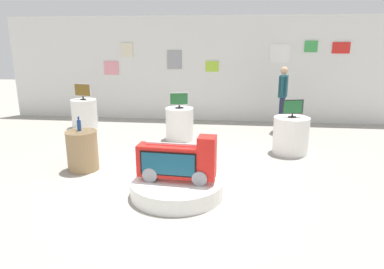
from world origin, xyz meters
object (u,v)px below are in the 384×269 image
tv_on_left_rear (82,91)px  shopper_browsing_near_truck (283,94)px  display_pedestal_left_rear (84,114)px  display_pedestal_center_rear (180,124)px  side_table_round (82,150)px  novelty_firetruck_tv (178,162)px  display_pedestal_right_rear (291,135)px  main_display_pedestal (177,188)px  tv_on_right_rear (293,108)px  tv_on_center_rear (179,100)px  bottle_on_side_table (79,125)px

tv_on_left_rear → shopper_browsing_near_truck: shopper_browsing_near_truck is taller
display_pedestal_left_rear → display_pedestal_center_rear: same height
tv_on_left_rear → side_table_round: bearing=-67.3°
novelty_firetruck_tv → shopper_browsing_near_truck: (2.14, 4.33, 0.46)m
display_pedestal_right_rear → main_display_pedestal: bearing=-131.2°
shopper_browsing_near_truck → tv_on_right_rear: bearing=-91.3°
display_pedestal_center_rear → shopper_browsing_near_truck: (2.60, 1.14, 0.62)m
display_pedestal_center_rear → side_table_round: 2.72m
novelty_firetruck_tv → tv_on_right_rear: (2.09, 2.42, 0.44)m
novelty_firetruck_tv → tv_on_left_rear: (-3.30, 4.10, 0.49)m
display_pedestal_left_rear → display_pedestal_center_rear: size_ratio=1.00×
main_display_pedestal → display_pedestal_left_rear: 5.25m
tv_on_left_rear → tv_on_right_rear: tv_on_left_rear is taller
tv_on_center_rear → shopper_browsing_near_truck: size_ratio=0.26×
tv_on_center_rear → shopper_browsing_near_truck: 2.84m
display_pedestal_left_rear → shopper_browsing_near_truck: shopper_browsing_near_truck is taller
tv_on_center_rear → tv_on_left_rear: bearing=162.0°
main_display_pedestal → novelty_firetruck_tv: bearing=-20.2°
side_table_round → main_display_pedestal: bearing=-25.1°
side_table_round → shopper_browsing_near_truck: shopper_browsing_near_truck is taller
bottle_on_side_table → display_pedestal_right_rear: bearing=19.9°
bottle_on_side_table → main_display_pedestal: bearing=-25.3°
shopper_browsing_near_truck → main_display_pedestal: bearing=-116.6°
display_pedestal_right_rear → bottle_on_side_table: (-4.09, -1.48, 0.47)m
tv_on_right_rear → tv_on_center_rear: bearing=163.4°
novelty_firetruck_tv → side_table_round: bearing=155.0°
tv_on_right_rear → shopper_browsing_near_truck: (0.04, 1.91, 0.01)m
display_pedestal_left_rear → tv_on_center_rear: tv_on_center_rear is taller
tv_on_center_rear → shopper_browsing_near_truck: (2.60, 1.15, 0.02)m
tv_on_center_rear → side_table_round: bearing=-123.6°
tv_on_left_rear → shopper_browsing_near_truck: size_ratio=0.30×
novelty_firetruck_tv → shopper_browsing_near_truck: bearing=63.7°
main_display_pedestal → novelty_firetruck_tv: 0.43m
display_pedestal_center_rear → tv_on_center_rear: (-0.00, -0.00, 0.60)m
novelty_firetruck_tv → tv_on_center_rear: (-0.46, 3.18, 0.44)m
side_table_round → bottle_on_side_table: bottle_on_side_table is taller
novelty_firetruck_tv → shopper_browsing_near_truck: size_ratio=0.72×
tv_on_center_rear → side_table_round: 2.79m
bottle_on_side_table → shopper_browsing_near_truck: bearing=39.3°
tv_on_right_rear → main_display_pedestal: bearing=-131.3°
main_display_pedestal → tv_on_center_rear: tv_on_center_rear is taller
side_table_round → tv_on_center_rear: bearing=56.4°
tv_on_center_rear → display_pedestal_right_rear: tv_on_center_rear is taller
tv_on_right_rear → side_table_round: tv_on_right_rear is taller
display_pedestal_left_rear → bottle_on_side_table: bottle_on_side_table is taller
display_pedestal_left_rear → display_pedestal_right_rear: (5.39, -1.68, 0.00)m
tv_on_left_rear → bottle_on_side_table: bearing=-67.6°
display_pedestal_right_rear → shopper_browsing_near_truck: (0.04, 1.90, 0.62)m
novelty_firetruck_tv → tv_on_left_rear: tv_on_left_rear is taller
display_pedestal_right_rear → tv_on_right_rear: (-0.00, -0.00, 0.61)m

